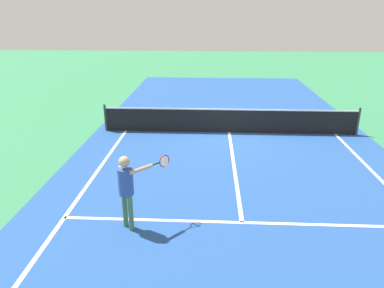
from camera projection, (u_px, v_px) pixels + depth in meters
The scene contains 7 objects.
ground_plane at pixel (229, 133), 14.11m from camera, with size 60.00×60.00×0.00m, color #337F51.
court_surface_inbounds at pixel (229, 132), 14.11m from camera, with size 10.62×24.40×0.00m, color #234C93.
line_sideline_left at pixel (72, 207), 8.75m from camera, with size 0.10×11.89×0.01m, color white.
line_service_near at pixel (242, 222), 8.12m from camera, with size 8.22×0.10×0.01m, color white.
line_center_service at pixel (234, 165), 11.12m from camera, with size 0.10×6.40×0.01m, color white.
net at pixel (230, 121), 13.94m from camera, with size 9.89×0.09×1.07m.
player_near at pixel (127, 184), 7.58m from camera, with size 1.02×0.83×1.71m.
Camera 1 is at (-0.78, -13.43, 4.52)m, focal length 33.54 mm.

